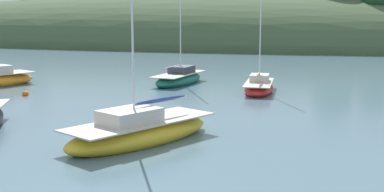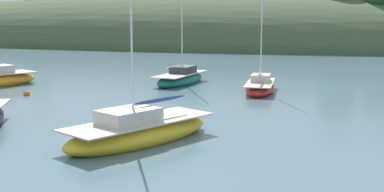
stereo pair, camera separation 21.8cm
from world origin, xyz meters
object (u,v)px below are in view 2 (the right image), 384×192
at_px(sailboat_navy_dinghy, 260,87).
at_px(sailboat_teal_outer, 139,131).
at_px(sailboat_white_near, 181,79).
at_px(mooring_buoy_outer, 27,94).

bearing_deg(sailboat_navy_dinghy, sailboat_teal_outer, -98.72).
height_order(sailboat_teal_outer, sailboat_white_near, sailboat_white_near).
height_order(sailboat_white_near, mooring_buoy_outer, sailboat_white_near).
xyz_separation_m(sailboat_teal_outer, mooring_buoy_outer, (-12.44, 9.28, -0.33)).
bearing_deg(mooring_buoy_outer, sailboat_teal_outer, -36.71).
distance_m(sailboat_teal_outer, mooring_buoy_outer, 15.53).
bearing_deg(sailboat_white_near, sailboat_navy_dinghy, -19.65).
height_order(sailboat_teal_outer, sailboat_navy_dinghy, sailboat_teal_outer).
xyz_separation_m(sailboat_navy_dinghy, sailboat_white_near, (-6.83, 2.44, 0.04)).
height_order(sailboat_teal_outer, mooring_buoy_outer, sailboat_teal_outer).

